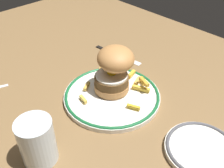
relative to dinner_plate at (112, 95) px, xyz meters
The scene contains 7 objects.
ground_plane 4.29cm from the dinner_plate, 157.69° to the right, with size 146.24×107.66×4.00cm, color brown.
dinner_plate is the anchor object (origin of this frame).
burger 7.20cm from the dinner_plate, 124.50° to the left, with size 13.12×12.88×12.17cm.
fries_pile 5.93cm from the dinner_plate, 115.26° to the left, with size 19.79×19.06×2.77cm.
water_glass 24.08cm from the dinner_plate, 81.42° to the right, with size 7.13×7.13×10.04cm.
side_plate 25.54cm from the dinner_plate, ahead, with size 15.30×15.30×1.60cm.
knife 22.46cm from the dinner_plate, 134.58° to the left, with size 18.04×3.78×0.70cm.
Camera 1 is at (40.55, -34.76, 44.63)cm, focal length 41.65 mm.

